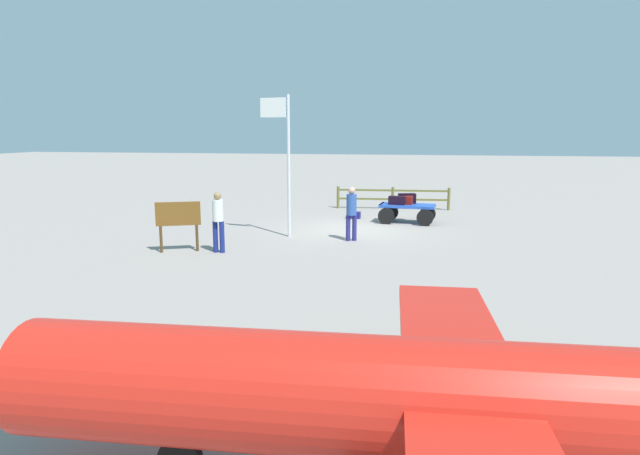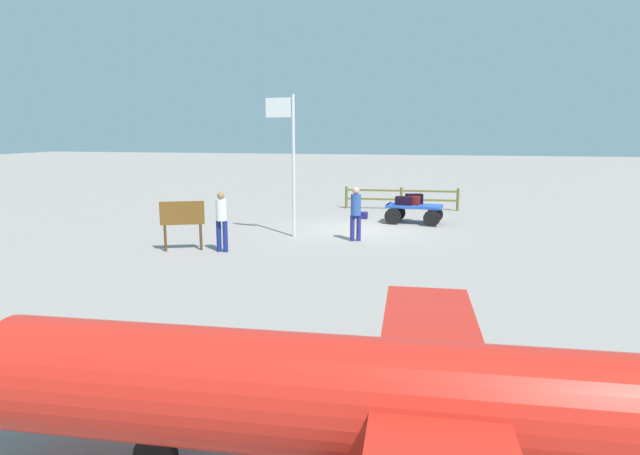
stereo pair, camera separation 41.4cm
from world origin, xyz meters
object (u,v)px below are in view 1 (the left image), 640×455
object	(u,v)px
suitcase_navy	(397,200)
suitcase_tan	(354,215)
suitcase_maroon	(405,200)
flagpole	(285,152)
worker_trailing	(218,218)
signboard	(178,218)
airplane_near	(435,399)
luggage_cart	(407,210)
suitcase_olive	(407,198)
worker_lead	(351,210)

from	to	relation	value
suitcase_navy	suitcase_tan	distance (m)	2.02
suitcase_maroon	flagpole	xyz separation A→B (m)	(3.72, 3.43, 1.89)
worker_trailing	signboard	world-z (taller)	worker_trailing
worker_trailing	airplane_near	world-z (taller)	airplane_near
luggage_cart	suitcase_navy	distance (m)	0.53
suitcase_olive	flagpole	size ratio (longest dim) A/B	0.15
flagpole	luggage_cart	bearing A→B (deg)	-138.18
worker_trailing	worker_lead	bearing A→B (deg)	-145.97
suitcase_navy	worker_lead	bearing A→B (deg)	70.73
suitcase_maroon	worker_trailing	world-z (taller)	worker_trailing
suitcase_tan	airplane_near	xyz separation A→B (m)	(-2.76, 16.21, 0.89)
airplane_near	suitcase_navy	bearing A→B (deg)	-86.07
suitcase_navy	airplane_near	xyz separation A→B (m)	(-1.06, 15.40, 0.16)
suitcase_navy	worker_trailing	xyz separation A→B (m)	(4.69, 5.88, 0.12)
worker_lead	suitcase_navy	bearing A→B (deg)	-109.27
flagpole	worker_trailing	bearing A→B (deg)	64.22
suitcase_navy	suitcase_olive	bearing A→B (deg)	-129.78
flagpole	signboard	size ratio (longest dim) A/B	3.16
worker_lead	worker_trailing	xyz separation A→B (m)	(3.46, 2.33, 0.01)
suitcase_tan	airplane_near	distance (m)	16.47
suitcase_maroon	worker_lead	size ratio (longest dim) A/B	0.35
suitcase_olive	suitcase_maroon	xyz separation A→B (m)	(0.06, 0.25, -0.03)
luggage_cart	suitcase_maroon	xyz separation A→B (m)	(0.07, -0.04, 0.37)
airplane_near	worker_trailing	bearing A→B (deg)	-58.84
suitcase_navy	worker_lead	size ratio (longest dim) A/B	0.38
flagpole	suitcase_navy	bearing A→B (deg)	-136.47
suitcase_olive	worker_trailing	distance (m)	8.07
airplane_near	flagpole	bearing A→B (deg)	-69.72
suitcase_tan	worker_lead	size ratio (longest dim) A/B	0.31
suitcase_maroon	worker_trailing	xyz separation A→B (m)	(4.99, 6.05, 0.12)
suitcase_navy	signboard	xyz separation A→B (m)	(5.83, 6.00, 0.12)
luggage_cart	suitcase_maroon	distance (m)	0.37
suitcase_maroon	worker_lead	distance (m)	4.02
luggage_cart	signboard	bearing A→B (deg)	44.74
worker_trailing	luggage_cart	bearing A→B (deg)	-130.06
worker_lead	airplane_near	bearing A→B (deg)	100.98
luggage_cart	suitcase_maroon	size ratio (longest dim) A/B	3.63
luggage_cart	worker_lead	xyz separation A→B (m)	(1.60, 3.68, 0.48)
suitcase_navy	suitcase_tan	world-z (taller)	suitcase_navy
luggage_cart	suitcase_tan	bearing A→B (deg)	-18.43
suitcase_olive	suitcase_navy	size ratio (longest dim) A/B	1.06
suitcase_navy	worker_trailing	bearing A→B (deg)	51.39
suitcase_olive	flagpole	distance (m)	5.59
suitcase_olive	worker_trailing	bearing A→B (deg)	51.31
suitcase_navy	suitcase_maroon	xyz separation A→B (m)	(-0.29, -0.17, -0.00)
luggage_cart	worker_trailing	world-z (taller)	worker_trailing
suitcase_maroon	suitcase_tan	size ratio (longest dim) A/B	1.13
suitcase_olive	suitcase_maroon	size ratio (longest dim) A/B	1.18
worker_lead	flagpole	world-z (taller)	flagpole
suitcase_olive	worker_lead	bearing A→B (deg)	68.17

